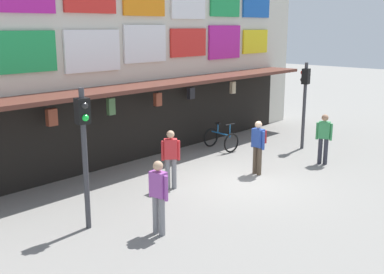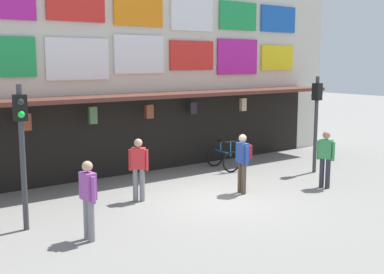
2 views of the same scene
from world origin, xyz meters
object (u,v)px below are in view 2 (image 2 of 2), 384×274
Objects in this scene: traffic_light_near at (21,134)px; pedestrian_in_black at (88,196)px; traffic_light_far at (316,109)px; bicycle_parked at (223,158)px; pedestrian_in_red at (326,156)px; pedestrian_in_blue at (139,166)px; pedestrian_in_green at (243,159)px.

pedestrian_in_black is (0.86, -1.41, -1.19)m from traffic_light_near.
traffic_light_far reaches higher than pedestrian_in_black.
traffic_light_near is 2.57× the size of bicycle_parked.
pedestrian_in_red is 1.00× the size of pedestrian_in_black.
traffic_light_far is 1.90× the size of pedestrian_in_red.
pedestrian_in_red is (8.23, -1.52, -1.19)m from traffic_light_near.
pedestrian_in_red is 1.00× the size of pedestrian_in_blue.
pedestrian_in_black is at bearing -58.65° from traffic_light_near.
bicycle_parked is at bearing 102.72° from pedestrian_in_red.
pedestrian_in_blue is at bearing 8.87° from traffic_light_near.
traffic_light_far is 1.90× the size of pedestrian_in_green.
traffic_light_far is 2.57× the size of bicycle_parked.
pedestrian_in_green is 1.00× the size of pedestrian_in_black.
traffic_light_far is 3.52m from bicycle_parked.
pedestrian_in_black is at bearing -170.71° from traffic_light_far.
pedestrian_in_green is at bearing 9.73° from pedestrian_in_black.
pedestrian_in_blue is at bearing 39.94° from pedestrian_in_black.
bicycle_parked is 7.47m from pedestrian_in_black.
traffic_light_far is 2.38m from pedestrian_in_red.
bicycle_parked is 3.15m from pedestrian_in_green.
bicycle_parked is 0.74× the size of pedestrian_in_green.
traffic_light_near is 7.90m from bicycle_parked.
pedestrian_in_green is 1.00× the size of pedestrian_in_red.
traffic_light_near is 2.04m from pedestrian_in_black.
traffic_light_near is at bearing 121.35° from pedestrian_in_black.
pedestrian_in_green is (-3.73, -0.57, -1.16)m from traffic_light_far.
traffic_light_far reaches higher than pedestrian_in_red.
pedestrian_in_green is at bearing -20.69° from pedestrian_in_blue.
traffic_light_far is at bearing 48.27° from pedestrian_in_red.
traffic_light_far reaches higher than pedestrian_in_blue.
traffic_light_near is 1.90× the size of pedestrian_in_black.
traffic_light_near reaches higher than pedestrian_in_green.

